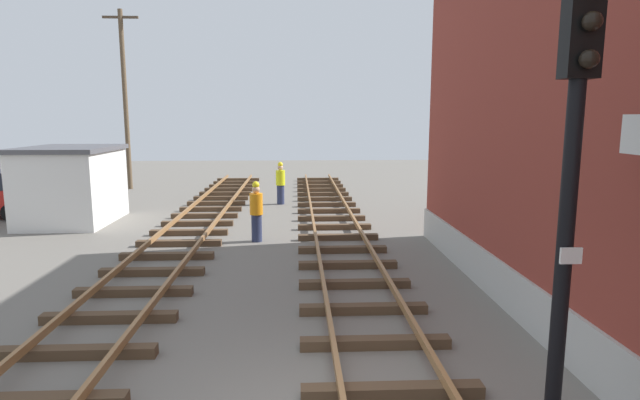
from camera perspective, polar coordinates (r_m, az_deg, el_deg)
signal_mast at (r=6.12m, az=26.40°, el=3.95°), size 0.36×0.40×5.28m
control_hut at (r=20.45m, az=-26.08°, el=1.55°), size 3.00×3.80×2.76m
utility_pole_far at (r=28.96m, az=-20.98°, el=10.66°), size 1.80×0.24×9.24m
track_worker_foreground at (r=15.72m, az=-7.14°, el=-1.32°), size 0.40×0.40×1.87m
track_worker_distant at (r=22.45m, az=-4.44°, el=1.88°), size 0.40×0.40×1.87m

